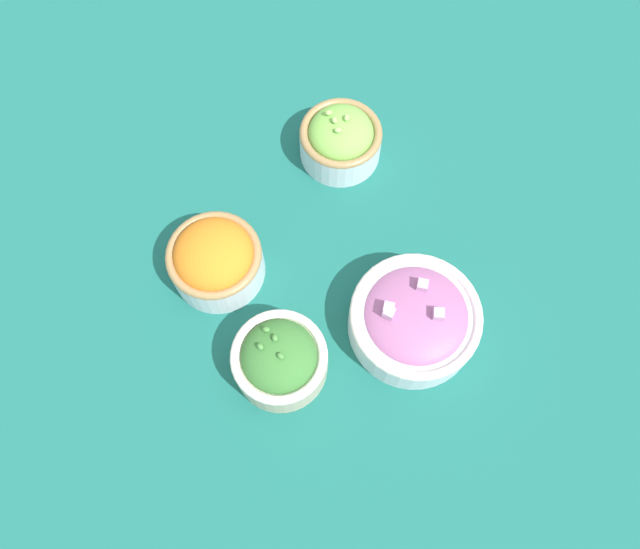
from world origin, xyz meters
The scene contains 5 objects.
ground_plane centered at (0.00, 0.00, 0.00)m, with size 3.00×3.00×0.00m, color #196056.
bowl_red_onion centered at (0.00, -0.13, 0.04)m, with size 0.17×0.17×0.08m.
bowl_carrots centered at (-0.05, 0.13, 0.04)m, with size 0.12×0.12×0.09m.
bowl_broccoli centered at (-0.12, -0.01, 0.04)m, with size 0.12×0.12×0.09m.
bowl_lettuce centered at (0.19, 0.07, 0.04)m, with size 0.12×0.12×0.08m.
Camera 1 is at (-0.27, -0.14, 0.78)m, focal length 35.00 mm.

